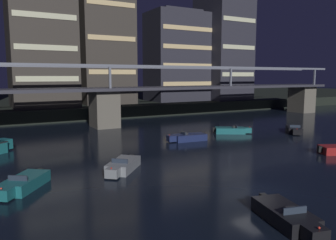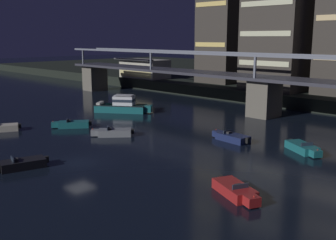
# 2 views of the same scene
# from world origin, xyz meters

# --- Properties ---
(ground_plane) EXTENTS (400.00, 400.00, 0.00)m
(ground_plane) POSITION_xyz_m (0.00, 0.00, 0.00)
(ground_plane) COLOR black
(river_bridge) EXTENTS (93.79, 6.40, 9.38)m
(river_bridge) POSITION_xyz_m (-0.00, 32.45, 4.51)
(river_bridge) COLOR #605B51
(river_bridge) RESTS_ON ground
(tower_west_tall) EXTENTS (10.85, 12.84, 26.05)m
(tower_west_tall) POSITION_xyz_m (-6.38, 48.30, 15.08)
(tower_west_tall) COLOR #38332D
(tower_west_tall) RESTS_ON far_riverbank
(waterfront_pavilion) EXTENTS (12.40, 7.40, 4.70)m
(waterfront_pavilion) POSITION_xyz_m (-40.46, 44.36, 4.44)
(waterfront_pavilion) COLOR #B2AD9E
(waterfront_pavilion) RESTS_ON far_riverbank
(cabin_cruiser_near_left) EXTENTS (8.66, 6.93, 2.79)m
(cabin_cruiser_near_left) POSITION_xyz_m (-17.86, 19.55, 1.05)
(cabin_cruiser_near_left) COLOR #196066
(cabin_cruiser_near_left) RESTS_ON ground
(speedboat_near_right) EXTENTS (5.23, 2.19, 1.16)m
(speedboat_near_right) POSITION_xyz_m (5.31, 17.04, 0.41)
(speedboat_near_right) COLOR #19234C
(speedboat_near_right) RESTS_ON ground
(speedboat_mid_left) EXTENTS (4.85, 3.65, 1.16)m
(speedboat_mid_left) POSITION_xyz_m (13.32, 18.63, 0.41)
(speedboat_mid_left) COLOR #196066
(speedboat_mid_left) RESTS_ON ground
(speedboat_mid_center) EXTENTS (4.21, 4.55, 1.16)m
(speedboat_mid_center) POSITION_xyz_m (-6.26, 8.82, 0.41)
(speedboat_mid_center) COLOR gray
(speedboat_mid_center) RESTS_ON ground
(speedboat_mid_right) EXTENTS (2.70, 5.20, 1.16)m
(speedboat_mid_right) POSITION_xyz_m (-2.27, -4.72, 0.41)
(speedboat_mid_right) COLOR black
(speedboat_mid_right) RESTS_ON ground
(speedboat_far_left) EXTENTS (5.02, 3.22, 1.16)m
(speedboat_far_left) POSITION_xyz_m (15.34, 3.89, 0.41)
(speedboat_far_left) COLOR maroon
(speedboat_far_left) RESTS_ON ground
(speedboat_far_center) EXTENTS (3.33, 4.97, 1.16)m
(speedboat_far_center) POSITION_xyz_m (-18.47, 0.16, 0.41)
(speedboat_far_center) COLOR beige
(speedboat_far_center) RESTS_ON ground
(speedboat_far_right) EXTENTS (3.96, 4.71, 1.16)m
(speedboat_far_right) POSITION_xyz_m (-13.89, 7.86, 0.41)
(speedboat_far_right) COLOR #196066
(speedboat_far_right) RESTS_ON ground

